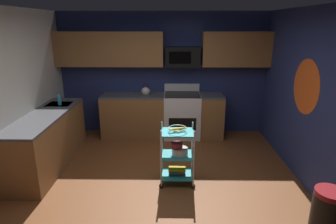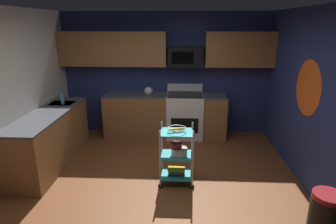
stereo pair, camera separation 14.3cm
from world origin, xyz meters
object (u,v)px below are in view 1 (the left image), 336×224
Objects in this scene: book_stack at (177,171)px; rolling_cart at (177,155)px; kettle at (146,91)px; trash_can at (327,218)px; microwave at (183,57)px; fruit_bowl at (178,129)px; dish_soap_bottle at (59,100)px; oven_range at (182,115)px; mixing_bowl_small at (177,145)px; mixing_bowl_large at (180,151)px.

rolling_cart is at bearing -90.00° from book_stack.
trash_can is (2.25, -3.18, -0.67)m from kettle.
trash_can is (1.61, -1.27, -0.12)m from rolling_cart.
microwave is 2.18m from fruit_bowl.
trash_can reaches higher than book_stack.
oven_range is at bearing 19.89° from dish_soap_bottle.
microwave is 3.86m from trash_can.
fruit_bowl is (-0.13, -1.91, 0.40)m from oven_range.
rolling_cart is 1.39× the size of trash_can.
mixing_bowl_small is at bearing 137.61° from fruit_bowl.
rolling_cart is at bearing 141.82° from trash_can.
kettle is (-0.77, -0.00, 0.52)m from oven_range.
fruit_bowl is at bearing -90.00° from book_stack.
kettle is at bearing 108.39° from rolling_cart.
fruit_bowl is 2.02m from kettle.
kettle is (-0.63, 1.91, 0.38)m from mixing_bowl_small.
rolling_cart reaches higher than mixing_bowl_large.
microwave is at bearing 22.18° from dish_soap_bottle.
mixing_bowl_small is at bearing -93.90° from microwave.
oven_range is 1.92m from mixing_bowl_small.
dish_soap_bottle is (-1.51, -0.82, 0.02)m from kettle.
dish_soap_bottle is at bearing 153.00° from book_stack.
kettle reaches higher than oven_range.
kettle is 1.32× the size of dish_soap_bottle.
dish_soap_bottle reaches higher than trash_can.
oven_range is 5.50× the size of dish_soap_bottle.
microwave is 3.85× the size of mixing_bowl_small.
mixing_bowl_small is 2.04m from kettle.
mixing_bowl_large reaches higher than book_stack.
rolling_cart is at bearing -71.61° from kettle.
oven_range is at bearing 114.95° from trash_can.
fruit_bowl is (0.00, 0.00, 0.42)m from rolling_cart.
book_stack is (-0.04, 0.00, -0.34)m from mixing_bowl_large.
oven_range is 1.92m from rolling_cart.
kettle is 3.95m from trash_can.
mixing_bowl_small is (-0.14, -2.01, -1.08)m from microwave.
rolling_cart reaches higher than fruit_bowl.
mixing_bowl_small is 0.91× the size of dish_soap_bottle.
rolling_cart is 3.63× the size of mixing_bowl_large.
dish_soap_bottle reaches higher than book_stack.
trash_can is at bearing -38.20° from mixing_bowl_small.
kettle reaches higher than mixing_bowl_large.
microwave is at bearing 86.27° from fruit_bowl.
microwave is 2.53m from book_stack.
kettle reaches higher than rolling_cart.
oven_range is 1.92m from mixing_bowl_large.
fruit_bowl is 1.08× the size of mixing_bowl_large.
microwave is 2.29m from mixing_bowl_small.
dish_soap_bottle reaches higher than fruit_bowl.
book_stack is at bearing 141.82° from trash_can.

